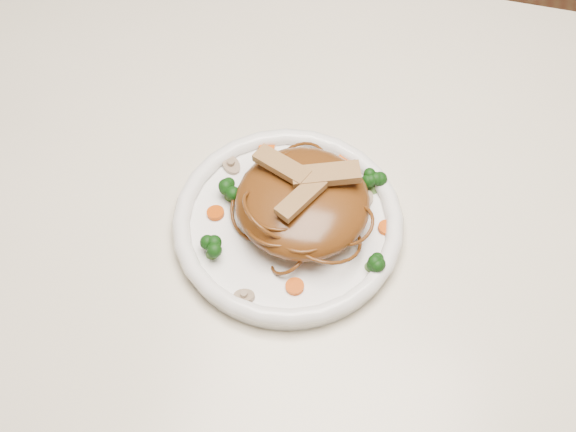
# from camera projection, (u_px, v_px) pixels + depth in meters

# --- Properties ---
(ground) EXTENTS (4.00, 4.00, 0.00)m
(ground) POSITION_uv_depth(u_px,v_px,m) (319.00, 430.00, 1.58)
(ground) COLOR brown
(ground) RESTS_ON ground
(table) EXTENTS (1.20, 0.80, 0.75)m
(table) POSITION_uv_depth(u_px,v_px,m) (336.00, 258.00, 1.03)
(table) COLOR white
(table) RESTS_ON ground
(plate) EXTENTS (0.32, 0.32, 0.02)m
(plate) POSITION_uv_depth(u_px,v_px,m) (288.00, 227.00, 0.93)
(plate) COLOR white
(plate) RESTS_ON table
(noodle_mound) EXTENTS (0.17, 0.17, 0.05)m
(noodle_mound) POSITION_uv_depth(u_px,v_px,m) (303.00, 202.00, 0.90)
(noodle_mound) COLOR #582B10
(noodle_mound) RESTS_ON plate
(chicken_a) EXTENTS (0.08, 0.05, 0.01)m
(chicken_a) POSITION_uv_depth(u_px,v_px,m) (326.00, 175.00, 0.88)
(chicken_a) COLOR tan
(chicken_a) RESTS_ON noodle_mound
(chicken_b) EXTENTS (0.07, 0.05, 0.01)m
(chicken_b) POSITION_uv_depth(u_px,v_px,m) (282.00, 166.00, 0.89)
(chicken_b) COLOR tan
(chicken_b) RESTS_ON noodle_mound
(chicken_c) EXTENTS (0.05, 0.06, 0.01)m
(chicken_c) POSITION_uv_depth(u_px,v_px,m) (301.00, 198.00, 0.87)
(chicken_c) COLOR tan
(chicken_c) RESTS_ON noodle_mound
(broccoli_0) EXTENTS (0.03, 0.03, 0.03)m
(broccoli_0) POSITION_uv_depth(u_px,v_px,m) (373.00, 182.00, 0.93)
(broccoli_0) COLOR #0F3D0C
(broccoli_0) RESTS_ON plate
(broccoli_1) EXTENTS (0.04, 0.04, 0.03)m
(broccoli_1) POSITION_uv_depth(u_px,v_px,m) (230.00, 189.00, 0.93)
(broccoli_1) COLOR #0F3D0C
(broccoli_1) RESTS_ON plate
(broccoli_2) EXTENTS (0.03, 0.03, 0.03)m
(broccoli_2) POSITION_uv_depth(u_px,v_px,m) (211.00, 248.00, 0.89)
(broccoli_2) COLOR #0F3D0C
(broccoli_2) RESTS_ON plate
(broccoli_3) EXTENTS (0.03, 0.03, 0.03)m
(broccoli_3) POSITION_uv_depth(u_px,v_px,m) (372.00, 260.00, 0.88)
(broccoli_3) COLOR #0F3D0C
(broccoli_3) RESTS_ON plate
(carrot_0) EXTENTS (0.03, 0.03, 0.00)m
(carrot_0) POSITION_uv_depth(u_px,v_px,m) (346.00, 161.00, 0.97)
(carrot_0) COLOR #D75107
(carrot_0) RESTS_ON plate
(carrot_1) EXTENTS (0.02, 0.02, 0.00)m
(carrot_1) POSITION_uv_depth(u_px,v_px,m) (216.00, 213.00, 0.93)
(carrot_1) COLOR #D75107
(carrot_1) RESTS_ON plate
(carrot_2) EXTENTS (0.02, 0.02, 0.00)m
(carrot_2) POSITION_uv_depth(u_px,v_px,m) (386.00, 228.00, 0.92)
(carrot_2) COLOR #D75107
(carrot_2) RESTS_ON plate
(carrot_3) EXTENTS (0.03, 0.03, 0.00)m
(carrot_3) POSITION_uv_depth(u_px,v_px,m) (266.00, 146.00, 0.98)
(carrot_3) COLOR #D75107
(carrot_3) RESTS_ON plate
(carrot_4) EXTENTS (0.02, 0.02, 0.00)m
(carrot_4) POSITION_uv_depth(u_px,v_px,m) (295.00, 286.00, 0.88)
(carrot_4) COLOR #D75107
(carrot_4) RESTS_ON plate
(mushroom_0) EXTENTS (0.03, 0.03, 0.01)m
(mushroom_0) POSITION_uv_depth(u_px,v_px,m) (244.00, 296.00, 0.87)
(mushroom_0) COLOR tan
(mushroom_0) RESTS_ON plate
(mushroom_1) EXTENTS (0.02, 0.02, 0.01)m
(mushroom_1) POSITION_uv_depth(u_px,v_px,m) (367.00, 199.00, 0.94)
(mushroom_1) COLOR tan
(mushroom_1) RESTS_ON plate
(mushroom_2) EXTENTS (0.04, 0.04, 0.01)m
(mushroom_2) POSITION_uv_depth(u_px,v_px,m) (231.00, 165.00, 0.96)
(mushroom_2) COLOR tan
(mushroom_2) RESTS_ON plate
(mushroom_3) EXTENTS (0.02, 0.02, 0.01)m
(mushroom_3) POSITION_uv_depth(u_px,v_px,m) (355.00, 166.00, 0.96)
(mushroom_3) COLOR tan
(mushroom_3) RESTS_ON plate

